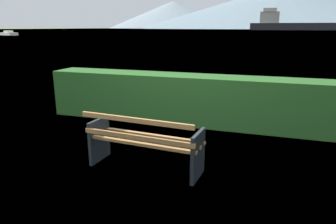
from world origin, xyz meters
TOP-DOWN VIEW (x-y plane):
  - ground_plane at (0.00, 0.00)m, footprint 1400.00×1400.00m
  - water_surface at (0.00, 306.03)m, footprint 620.00×620.00m
  - park_bench at (-0.00, -0.06)m, footprint 1.74×0.70m
  - hedge_row at (0.00, 2.47)m, footprint 6.40×0.77m
  - cargo_ship_large at (15.21, 248.00)m, footprint 74.32×13.75m
  - fishing_boat_near at (-63.59, 61.80)m, footprint 6.40×4.26m

SIDE VIEW (x-z plane):
  - ground_plane at x=0.00m, z-range 0.00..0.00m
  - water_surface at x=0.00m, z-range 0.00..0.00m
  - park_bench at x=0.00m, z-range -0.01..0.86m
  - fishing_boat_near at x=-63.59m, z-range -0.16..1.07m
  - hedge_row at x=0.00m, z-range 0.00..1.05m
  - cargo_ship_large at x=15.21m, z-range -3.41..12.07m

